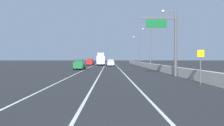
{
  "coord_description": "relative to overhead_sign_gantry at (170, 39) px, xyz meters",
  "views": [
    {
      "loc": [
        -0.7,
        -5.48,
        2.31
      ],
      "look_at": [
        -0.09,
        46.16,
        1.24
      ],
      "focal_mm": 39.61,
      "sensor_mm": 36.0,
      "label": 1
    }
  ],
  "objects": [
    {
      "name": "speed_advisory_sign",
      "position": [
        0.44,
        -9.26,
        -2.96
      ],
      "size": [
        0.6,
        0.11,
        3.0
      ],
      "color": "#4C4C51",
      "rests_on": "ground_plane"
    },
    {
      "name": "lamp_post_right_fourth",
      "position": [
        1.77,
        47.93,
        0.6
      ],
      "size": [
        2.14,
        0.44,
        9.19
      ],
      "color": "#4C4C51",
      "rests_on": "ground_plane"
    },
    {
      "name": "car_red_2",
      "position": [
        -13.57,
        46.14,
        -3.7
      ],
      "size": [
        2.08,
        4.33,
        2.07
      ],
      "color": "red",
      "rests_on": "ground_plane"
    },
    {
      "name": "jersey_barrier_right",
      "position": [
        1.34,
        14.6,
        -4.18
      ],
      "size": [
        0.6,
        120.0,
        1.1
      ],
      "primitive_type": "cube",
      "color": "#B2ADA3",
      "rests_on": "ground_plane"
    },
    {
      "name": "box_truck",
      "position": [
        -10.22,
        45.48,
        -2.93
      ],
      "size": [
        2.66,
        7.64,
        3.96
      ],
      "color": "silver",
      "rests_on": "ground_plane"
    },
    {
      "name": "lane_stripe_right",
      "position": [
        -5.42,
        29.6,
        -4.73
      ],
      "size": [
        0.16,
        130.0,
        0.0
      ],
      "primitive_type": "cube",
      "color": "silver",
      "rests_on": "ground_plane"
    },
    {
      "name": "car_silver_0",
      "position": [
        -7.23,
        37.19,
        -3.74
      ],
      "size": [
        2.04,
        4.56,
        1.99
      ],
      "color": "#B7B7BC",
      "rests_on": "ground_plane"
    },
    {
      "name": "ground_plane",
      "position": [
        -6.92,
        38.6,
        -4.73
      ],
      "size": [
        320.0,
        320.0,
        0.0
      ],
      "primitive_type": "plane",
      "color": "#26282B"
    },
    {
      "name": "car_blue_3",
      "position": [
        -7.41,
        50.61,
        -3.73
      ],
      "size": [
        1.94,
        4.19,
        2.0
      ],
      "color": "#1E389E",
      "rests_on": "ground_plane"
    },
    {
      "name": "lamp_post_right_third",
      "position": [
        1.71,
        26.19,
        0.6
      ],
      "size": [
        2.14,
        0.44,
        9.19
      ],
      "color": "#4C4C51",
      "rests_on": "ground_plane"
    },
    {
      "name": "overhead_sign_gantry",
      "position": [
        0.0,
        0.0,
        0.0
      ],
      "size": [
        4.68,
        0.36,
        7.5
      ],
      "color": "#47474C",
      "rests_on": "ground_plane"
    },
    {
      "name": "lane_stripe_left",
      "position": [
        -12.42,
        29.6,
        -4.73
      ],
      "size": [
        0.16,
        130.0,
        0.0
      ],
      "primitive_type": "cube",
      "color": "silver",
      "rests_on": "ground_plane"
    },
    {
      "name": "lane_stripe_center",
      "position": [
        -8.92,
        29.6,
        -4.73
      ],
      "size": [
        0.16,
        130.0,
        0.0
      ],
      "primitive_type": "cube",
      "color": "silver",
      "rests_on": "ground_plane"
    },
    {
      "name": "car_green_1",
      "position": [
        -13.46,
        17.57,
        -3.7
      ],
      "size": [
        1.95,
        4.56,
        2.06
      ],
      "color": "#196033",
      "rests_on": "ground_plane"
    },
    {
      "name": "lamp_post_right_second",
      "position": [
        1.61,
        4.44,
        0.6
      ],
      "size": [
        2.14,
        0.44,
        9.19
      ],
      "color": "#4C4C51",
      "rests_on": "ground_plane"
    }
  ]
}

